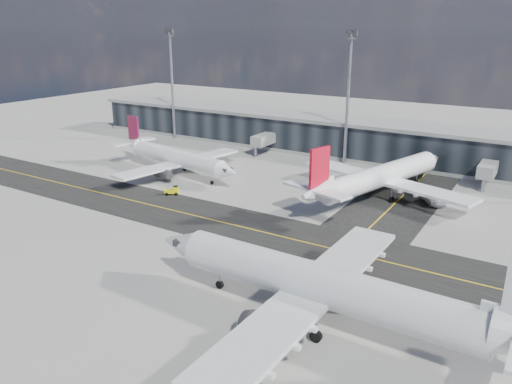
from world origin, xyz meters
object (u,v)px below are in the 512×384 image
at_px(baggage_tug, 173,190).
at_px(service_van, 434,199).
at_px(airliner_redtail, 380,177).
at_px(airliner_af, 175,158).
at_px(airliner_near, 328,288).

relative_size(baggage_tug, service_van, 0.47).
distance_m(airliner_redtail, service_van, 10.04).
relative_size(airliner_redtail, service_van, 6.63).
bearing_deg(baggage_tug, airliner_af, -176.00).
height_order(airliner_af, airliner_near, airliner_near).
distance_m(airliner_af, service_van, 51.57).
bearing_deg(service_van, baggage_tug, 171.90).
xyz_separation_m(airliner_af, airliner_near, (49.89, -34.77, 0.85)).
height_order(airliner_near, baggage_tug, airliner_near).
bearing_deg(service_van, airliner_af, 156.66).
bearing_deg(baggage_tug, airliner_near, 26.00).
distance_m(airliner_redtail, baggage_tug, 37.67).
xyz_separation_m(airliner_near, service_van, (0.71, 44.39, -3.49)).
relative_size(airliner_redtail, airliner_near, 0.90).
distance_m(airliner_af, baggage_tug, 14.09).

